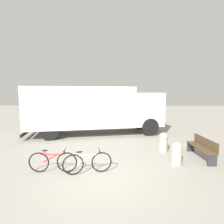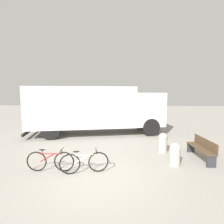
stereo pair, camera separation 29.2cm
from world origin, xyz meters
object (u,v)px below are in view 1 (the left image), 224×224
at_px(bicycle_near, 53,162).
at_px(bicycle_middle, 87,163).
at_px(delivery_truck, 94,108).
at_px(park_bench, 202,147).
at_px(bollard_far_bench, 164,141).
at_px(bollard_near_bench, 177,153).

distance_m(bicycle_near, bicycle_middle, 1.20).
bearing_deg(bicycle_middle, delivery_truck, 80.39).
height_order(park_bench, bicycle_middle, park_bench).
relative_size(bicycle_near, bollard_far_bench, 1.85).
bearing_deg(bollard_far_bench, bicycle_near, -153.15).
relative_size(bollard_near_bench, bollard_far_bench, 0.95).
bearing_deg(bicycle_near, bollard_far_bench, 24.76).
xyz_separation_m(delivery_truck, bicycle_middle, (0.47, -5.59, -1.36)).
xyz_separation_m(bicycle_near, bollard_near_bench, (4.45, 0.75, 0.09)).
bearing_deg(bollard_near_bench, delivery_truck, 127.85).
xyz_separation_m(bicycle_middle, bollard_far_bench, (3.14, 2.26, 0.11)).
bearing_deg(bollard_near_bench, bollard_far_bench, 94.24).
bearing_deg(bollard_far_bench, bicycle_middle, -144.29).
relative_size(delivery_truck, bicycle_middle, 5.49).
relative_size(bicycle_near, bicycle_middle, 1.03).
height_order(delivery_truck, bicycle_middle, delivery_truck).
relative_size(park_bench, bicycle_near, 1.07).
height_order(delivery_truck, bollard_far_bench, delivery_truck).
height_order(bicycle_near, bollard_near_bench, bollard_near_bench).
distance_m(delivery_truck, bollard_near_bench, 6.19).
height_order(delivery_truck, bicycle_near, delivery_truck).
bearing_deg(park_bench, bicycle_middle, 105.08).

